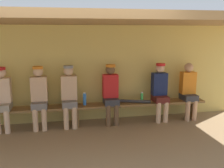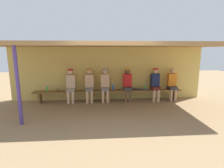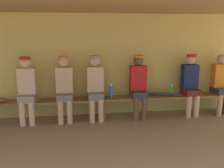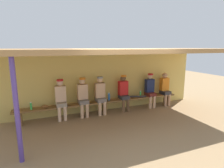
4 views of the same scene
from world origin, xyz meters
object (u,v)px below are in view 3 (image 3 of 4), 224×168
Objects in this scene: player_in_blue at (190,82)px; baseball_bat at (162,94)px; water_bottle_orange at (171,90)px; player_rightmost at (139,83)px; player_in_red at (221,82)px; baseball_glove_dark_brown at (1,100)px; player_with_sunglasses at (64,86)px; bench at (103,101)px; player_near_post at (27,87)px; player_middle at (95,85)px; water_bottle_green at (111,91)px.

player_in_blue is 0.68m from baseball_bat.
water_bottle_orange is 0.22m from baseball_bat.
player_rightmost is at bearing 180.00° from player_in_blue.
player_in_red reaches higher than baseball_glove_dark_brown.
baseball_bat is at bearing -0.39° from player_rightmost.
water_bottle_orange is at bearing 0.95° from player_rightmost.
bench is at bearing -0.26° from player_with_sunglasses.
baseball_glove_dark_brown is at bearing -178.03° from player_near_post.
player_middle is at bearing -179.58° from water_bottle_orange.
player_middle and player_rightmost have the same top height.
player_in_red reaches higher than bench.
water_bottle_orange is at bearing 22.30° from baseball_bat.
baseball_glove_dark_brown is at bearing -179.20° from player_with_sunglasses.
water_bottle_green is at bearing 179.69° from player_in_red.
player_in_red is 5.67× the size of water_bottle_orange.
bench is 21.15× the size of water_bottle_green.
player_middle is 1.47m from baseball_bat.
player_in_red is at bearing -0.01° from player_middle.
player_rightmost is (-1.16, 0.00, 0.00)m from player_in_blue.
player_with_sunglasses reaches higher than water_bottle_green.
baseball_glove_dark_brown is (-3.95, -0.02, -0.24)m from player_in_blue.
water_bottle_green is (1.70, 0.01, -0.15)m from player_near_post.
player_rightmost reaches higher than baseball_glove_dark_brown.
baseball_glove_dark_brown is (-2.20, -0.03, -0.09)m from water_bottle_green.
player_near_post is 4.74× the size of water_bottle_green.
baseball_glove_dark_brown is (-3.52, -0.03, -0.07)m from water_bottle_orange.
water_bottle_green reaches higher than water_bottle_orange.
player_near_post is 1.00× the size of player_middle.
player_near_post is 1.00× the size of player_in_blue.
player_in_blue is (-0.72, 0.00, 0.02)m from player_in_red.
player_near_post is at bearing 180.00° from player_rightmost.
player_near_post reaches higher than baseball_glove_dark_brown.
water_bottle_orange is at bearing -0.03° from water_bottle_green.
player_in_blue is at bearing 179.96° from player_in_red.
player_in_blue is 1.00× the size of player_rightmost.
bench is 4.46× the size of player_middle.
player_middle is 1.73× the size of baseball_bat.
player_in_blue reaches higher than water_bottle_orange.
player_middle reaches higher than water_bottle_green.
baseball_bat is (-1.36, -0.00, -0.24)m from player_in_red.
player_near_post reaches higher than baseball_bat.
baseball_glove_dark_brown is at bearing -179.64° from player_rightmost.
water_bottle_green is at bearing 179.97° from water_bottle_orange.
baseball_glove_dark_brown reaches higher than bench.
baseball_glove_dark_brown is (-4.67, -0.02, -0.22)m from player_in_red.
player_with_sunglasses is 1.55m from player_rightmost.
bench is 0.39m from player_middle.
player_in_red is at bearing -0.01° from player_rightmost.
baseball_glove_dark_brown is at bearing -179.47° from player_middle.
player_in_red is 5.56× the size of baseball_glove_dark_brown.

